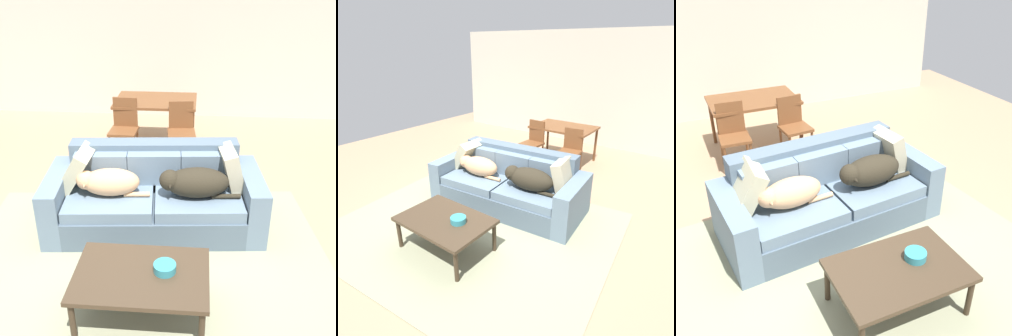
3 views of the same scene
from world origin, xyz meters
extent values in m
plane|color=#A18364|center=(0.00, 0.00, 0.00)|extent=(10.00, 10.00, 0.00)
cube|color=beige|center=(0.00, 4.00, 1.35)|extent=(8.00, 0.12, 2.70)
cube|color=gray|center=(0.19, -0.67, 0.01)|extent=(3.91, 3.37, 0.01)
cube|color=slate|center=(0.19, 0.13, 0.16)|extent=(1.97, 1.16, 0.33)
cube|color=slate|center=(-0.28, 0.09, 0.39)|extent=(1.00, 1.03, 0.13)
cube|color=slate|center=(0.66, 0.17, 0.39)|extent=(1.00, 1.03, 0.13)
cube|color=slate|center=(0.16, 0.51, 0.66)|extent=(1.90, 0.41, 0.42)
cube|color=slate|center=(-0.41, 0.26, 0.63)|extent=(0.59, 0.21, 0.35)
cube|color=slate|center=(0.17, 0.32, 0.63)|extent=(0.59, 0.21, 0.35)
cube|color=slate|center=(0.76, 0.37, 0.63)|extent=(0.59, 0.21, 0.35)
cube|color=slate|center=(-0.86, 0.04, 0.32)|extent=(0.30, 1.01, 0.64)
cube|color=slate|center=(1.24, 0.22, 0.32)|extent=(0.30, 1.01, 0.64)
ellipsoid|color=tan|center=(-0.25, 0.02, 0.60)|extent=(0.63, 0.37, 0.29)
sphere|color=tan|center=(-0.51, -0.03, 0.64)|extent=(0.20, 0.20, 0.20)
cone|color=#A17853|center=(-0.50, -0.12, 0.63)|extent=(0.10, 0.12, 0.09)
cylinder|color=tan|center=(0.02, -0.02, 0.49)|extent=(0.28, 0.07, 0.05)
ellipsoid|color=#2C261B|center=(0.65, 0.05, 0.61)|extent=(0.70, 0.41, 0.32)
sphere|color=#2C261B|center=(0.37, 0.01, 0.65)|extent=(0.22, 0.22, 0.22)
cone|color=black|center=(0.38, -0.09, 0.64)|extent=(0.11, 0.13, 0.10)
cylinder|color=#2C261B|center=(0.96, 0.01, 0.49)|extent=(0.31, 0.08, 0.05)
cube|color=#B5B18E|center=(-0.66, 0.18, 0.67)|extent=(0.37, 0.47, 0.48)
cube|color=#B6AE8E|center=(1.02, 0.33, 0.66)|extent=(0.32, 0.48, 0.47)
cube|color=#423222|center=(0.23, -1.19, 0.42)|extent=(1.09, 0.74, 0.04)
cylinder|color=#382B1D|center=(0.73, -1.51, 0.20)|extent=(0.05, 0.05, 0.40)
cylinder|color=#382B1D|center=(-0.26, -0.87, 0.20)|extent=(0.05, 0.05, 0.40)
cylinder|color=#382B1D|center=(0.73, -0.87, 0.20)|extent=(0.05, 0.05, 0.40)
cylinder|color=teal|center=(0.42, -1.14, 0.47)|extent=(0.18, 0.18, 0.07)
cube|color=brown|center=(-0.04, 2.45, 0.74)|extent=(1.26, 0.87, 0.04)
cylinder|color=brown|center=(-0.62, 2.07, 0.36)|extent=(0.05, 0.05, 0.72)
cylinder|color=brown|center=(0.54, 2.07, 0.36)|extent=(0.05, 0.05, 0.72)
cylinder|color=brown|center=(-0.62, 2.84, 0.36)|extent=(0.05, 0.05, 0.72)
cylinder|color=brown|center=(0.54, 2.84, 0.36)|extent=(0.05, 0.05, 0.72)
cube|color=brown|center=(-0.46, 1.86, 0.45)|extent=(0.42, 0.42, 0.04)
cube|color=brown|center=(-0.45, 2.04, 0.69)|extent=(0.36, 0.05, 0.44)
cylinder|color=brown|center=(-0.64, 1.70, 0.21)|extent=(0.04, 0.04, 0.43)
cylinder|color=brown|center=(-0.30, 1.68, 0.21)|extent=(0.04, 0.04, 0.43)
cylinder|color=brown|center=(-0.62, 2.04, 0.21)|extent=(0.04, 0.04, 0.43)
cylinder|color=brown|center=(-0.28, 2.02, 0.21)|extent=(0.04, 0.04, 0.43)
cube|color=brown|center=(0.40, 1.85, 0.45)|extent=(0.44, 0.44, 0.04)
cube|color=brown|center=(0.38, 2.03, 0.67)|extent=(0.36, 0.07, 0.41)
cylinder|color=brown|center=(0.25, 1.66, 0.21)|extent=(0.04, 0.04, 0.43)
cylinder|color=brown|center=(0.58, 1.70, 0.21)|extent=(0.04, 0.04, 0.43)
cylinder|color=brown|center=(0.21, 2.00, 0.21)|extent=(0.04, 0.04, 0.43)
cylinder|color=brown|center=(0.55, 2.03, 0.21)|extent=(0.04, 0.04, 0.43)
camera|label=1|loc=(0.66, -3.73, 2.66)|focal=43.89mm
camera|label=2|loc=(2.63, -3.18, 2.36)|focal=31.77mm
camera|label=3|loc=(-1.18, -3.19, 2.70)|focal=42.69mm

